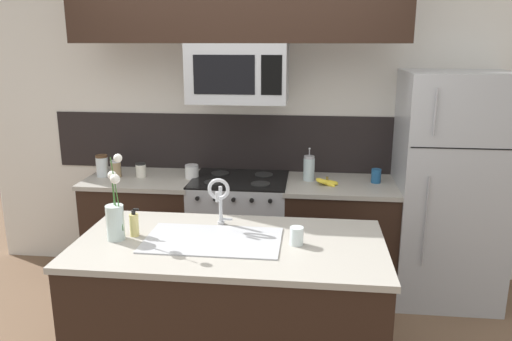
# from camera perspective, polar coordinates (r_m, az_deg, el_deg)

# --- Properties ---
(rear_partition) EXTENTS (5.20, 0.10, 2.60)m
(rear_partition) POSITION_cam_1_polar(r_m,az_deg,el_deg) (4.25, 2.84, 5.23)
(rear_partition) COLOR silver
(rear_partition) RESTS_ON ground
(splash_band) EXTENTS (3.32, 0.01, 0.48)m
(splash_band) POSITION_cam_1_polar(r_m,az_deg,el_deg) (4.25, -1.28, 3.19)
(splash_band) COLOR black
(splash_band) RESTS_ON rear_partition
(back_counter_left) EXTENTS (0.89, 0.65, 0.91)m
(back_counter_left) POSITION_cam_1_polar(r_m,az_deg,el_deg) (4.33, -12.55, -6.54)
(back_counter_left) COLOR black
(back_counter_left) RESTS_ON ground
(back_counter_right) EXTENTS (0.88, 0.65, 0.91)m
(back_counter_right) POSITION_cam_1_polar(r_m,az_deg,el_deg) (4.11, 9.43, -7.53)
(back_counter_right) COLOR black
(back_counter_right) RESTS_ON ground
(stove_range) EXTENTS (0.76, 0.64, 0.93)m
(stove_range) POSITION_cam_1_polar(r_m,az_deg,el_deg) (4.14, -1.83, -7.09)
(stove_range) COLOR #A8AAAF
(stove_range) RESTS_ON ground
(microwave) EXTENTS (0.74, 0.40, 0.44)m
(microwave) POSITION_cam_1_polar(r_m,az_deg,el_deg) (3.83, -2.04, 11.07)
(microwave) COLOR #A8AAAF
(upper_cabinet_band) EXTENTS (2.46, 0.34, 0.60)m
(upper_cabinet_band) POSITION_cam_1_polar(r_m,az_deg,el_deg) (3.80, -2.24, 18.86)
(upper_cabinet_band) COLOR black
(refrigerator) EXTENTS (0.79, 0.74, 1.78)m
(refrigerator) POSITION_cam_1_polar(r_m,az_deg,el_deg) (4.12, 21.12, -1.93)
(refrigerator) COLOR #A8AAAF
(refrigerator) RESTS_ON ground
(storage_jar_tall) EXTENTS (0.10, 0.10, 0.18)m
(storage_jar_tall) POSITION_cam_1_polar(r_m,az_deg,el_deg) (4.27, -17.17, 0.52)
(storage_jar_tall) COLOR silver
(storage_jar_tall) RESTS_ON back_counter_left
(storage_jar_medium) EXTENTS (0.08, 0.08, 0.14)m
(storage_jar_medium) POSITION_cam_1_polar(r_m,az_deg,el_deg) (4.23, -15.73, 0.19)
(storage_jar_medium) COLOR #997F5B
(storage_jar_medium) RESTS_ON back_counter_left
(storage_jar_short) EXTENTS (0.08, 0.08, 0.12)m
(storage_jar_short) POSITION_cam_1_polar(r_m,az_deg,el_deg) (4.18, -13.02, 0.06)
(storage_jar_short) COLOR silver
(storage_jar_short) RESTS_ON back_counter_left
(storage_jar_squat) EXTENTS (0.11, 0.11, 0.11)m
(storage_jar_squat) POSITION_cam_1_polar(r_m,az_deg,el_deg) (4.07, -7.35, -0.11)
(storage_jar_squat) COLOR silver
(storage_jar_squat) RESTS_ON back_counter_left
(banana_bunch) EXTENTS (0.19, 0.12, 0.08)m
(banana_bunch) POSITION_cam_1_polar(r_m,az_deg,el_deg) (3.89, 8.12, -1.34)
(banana_bunch) COLOR yellow
(banana_bunch) RESTS_ON back_counter_right
(french_press) EXTENTS (0.09, 0.09, 0.27)m
(french_press) POSITION_cam_1_polar(r_m,az_deg,el_deg) (3.99, 6.07, 0.26)
(french_press) COLOR silver
(french_press) RESTS_ON back_counter_right
(coffee_tin) EXTENTS (0.08, 0.08, 0.11)m
(coffee_tin) POSITION_cam_1_polar(r_m,az_deg,el_deg) (4.02, 13.57, -0.60)
(coffee_tin) COLOR #1E5184
(coffee_tin) RESTS_ON back_counter_right
(island_counter) EXTENTS (1.72, 0.87, 0.91)m
(island_counter) POSITION_cam_1_polar(r_m,az_deg,el_deg) (3.01, -2.89, -16.09)
(island_counter) COLOR black
(island_counter) RESTS_ON ground
(kitchen_sink) EXTENTS (0.76, 0.44, 0.16)m
(kitchen_sink) POSITION_cam_1_polar(r_m,az_deg,el_deg) (2.85, -4.94, -9.27)
(kitchen_sink) COLOR #ADAFB5
(kitchen_sink) RESTS_ON island_counter
(sink_faucet) EXTENTS (0.14, 0.14, 0.31)m
(sink_faucet) POSITION_cam_1_polar(r_m,az_deg,el_deg) (2.96, -4.22, -2.84)
(sink_faucet) COLOR #B7BABF
(sink_faucet) RESTS_ON island_counter
(dish_soap_bottle) EXTENTS (0.06, 0.05, 0.16)m
(dish_soap_bottle) POSITION_cam_1_polar(r_m,az_deg,el_deg) (2.94, -13.75, -6.01)
(dish_soap_bottle) COLOR #DBCC75
(dish_soap_bottle) RESTS_ON island_counter
(drinking_glass) EXTENTS (0.08, 0.08, 0.10)m
(drinking_glass) POSITION_cam_1_polar(r_m,az_deg,el_deg) (2.76, 4.67, -7.46)
(drinking_glass) COLOR silver
(drinking_glass) RESTS_ON island_counter
(flower_vase) EXTENTS (0.12, 0.10, 0.50)m
(flower_vase) POSITION_cam_1_polar(r_m,az_deg,el_deg) (2.90, -15.77, -5.25)
(flower_vase) COLOR silver
(flower_vase) RESTS_ON island_counter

